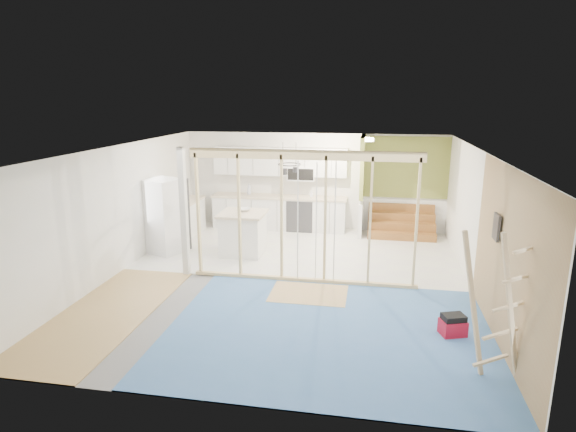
% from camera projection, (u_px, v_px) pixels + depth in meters
% --- Properties ---
extents(room, '(7.01, 8.01, 2.61)m').
position_uv_depth(room, '(288.00, 217.00, 9.20)').
color(room, slate).
rests_on(room, ground).
extents(floor_overlays, '(7.00, 8.00, 0.03)m').
position_uv_depth(floor_overlays, '(292.00, 279.00, 9.56)').
color(floor_overlays, silver).
rests_on(floor_overlays, room).
extents(stud_frame, '(4.66, 0.14, 2.60)m').
position_uv_depth(stud_frame, '(277.00, 203.00, 9.17)').
color(stud_frame, '#D9C985').
rests_on(stud_frame, room).
extents(base_cabinets, '(4.45, 2.24, 0.93)m').
position_uv_depth(base_cabinets, '(251.00, 214.00, 12.89)').
color(base_cabinets, silver).
rests_on(base_cabinets, room).
extents(upper_cabinets, '(3.60, 0.41, 0.85)m').
position_uv_depth(upper_cabinets, '(282.00, 163.00, 12.86)').
color(upper_cabinets, silver).
rests_on(upper_cabinets, room).
extents(green_partition, '(2.25, 1.51, 2.60)m').
position_uv_depth(green_partition, '(390.00, 200.00, 12.43)').
color(green_partition, olive).
rests_on(green_partition, room).
extents(pot_rack, '(0.52, 0.52, 0.72)m').
position_uv_depth(pot_rack, '(289.00, 167.00, 10.89)').
color(pot_rack, black).
rests_on(pot_rack, room).
extents(sheathing_panel, '(0.02, 4.00, 2.60)m').
position_uv_depth(sheathing_panel, '(508.00, 263.00, 6.70)').
color(sheathing_panel, '#9D8A55').
rests_on(sheathing_panel, room).
extents(electrical_panel, '(0.04, 0.30, 0.40)m').
position_uv_depth(electrical_panel, '(496.00, 227.00, 7.19)').
color(electrical_panel, '#393A3E').
rests_on(electrical_panel, room).
extents(ceiling_light, '(0.32, 0.32, 0.08)m').
position_uv_depth(ceiling_light, '(367.00, 139.00, 11.52)').
color(ceiling_light, '#FFEABF').
rests_on(ceiling_light, room).
extents(fridge, '(0.99, 0.95, 1.73)m').
position_uv_depth(fridge, '(165.00, 216.00, 11.04)').
color(fridge, white).
rests_on(fridge, room).
extents(island, '(1.02, 1.02, 0.99)m').
position_uv_depth(island, '(243.00, 234.00, 11.00)').
color(island, white).
rests_on(island, room).
extents(bowl, '(0.36, 0.36, 0.07)m').
position_uv_depth(bowl, '(244.00, 210.00, 10.99)').
color(bowl, silver).
rests_on(bowl, island).
extents(soap_bottle_a, '(0.13, 0.13, 0.30)m').
position_uv_depth(soap_bottle_a, '(249.00, 189.00, 13.15)').
color(soap_bottle_a, '#B0B5C4').
rests_on(soap_bottle_a, base_cabinets).
extents(soap_bottle_b, '(0.09, 0.09, 0.17)m').
position_uv_depth(soap_bottle_b, '(312.00, 193.00, 12.87)').
color(soap_bottle_b, silver).
rests_on(soap_bottle_b, base_cabinets).
extents(toolbox, '(0.43, 0.38, 0.35)m').
position_uv_depth(toolbox, '(453.00, 326.00, 7.30)').
color(toolbox, '#A30F23').
rests_on(toolbox, room).
extents(ladder, '(1.05, 0.21, 1.98)m').
position_uv_depth(ladder, '(496.00, 307.00, 5.96)').
color(ladder, '#D9B885').
rests_on(ladder, room).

